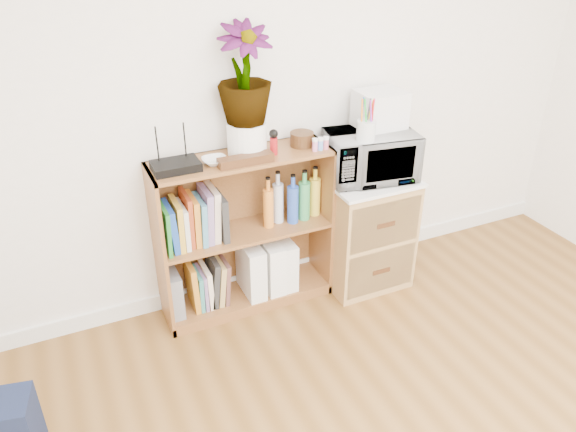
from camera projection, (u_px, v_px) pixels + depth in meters
skirting_board at (290, 268)px, 3.64m from camera, size 4.00×0.02×0.10m
bookshelf at (245, 234)px, 3.20m from camera, size 1.00×0.30×0.95m
wicker_unit at (364, 231)px, 3.47m from camera, size 0.50×0.45×0.70m
microwave at (370, 156)px, 3.21m from camera, size 0.54×0.41×0.27m
pen_cup at (366, 131)px, 3.02m from camera, size 0.10×0.10×0.11m
small_appliance at (380, 109)px, 3.18m from camera, size 0.26×0.22×0.21m
router at (176, 166)px, 2.81m from camera, size 0.23×0.16×0.04m
white_bowl at (215, 161)px, 2.88m from camera, size 0.13×0.13×0.03m
plant_pot at (247, 138)px, 2.95m from camera, size 0.21×0.21×0.18m
potted_plant at (245, 74)px, 2.79m from camera, size 0.28×0.28×0.50m
trinket_box at (246, 160)px, 2.87m from camera, size 0.29×0.07×0.05m
kokeshi_doll at (274, 146)px, 2.97m from camera, size 0.04×0.04×0.09m
wooden_bowl at (302, 139)px, 3.08m from camera, size 0.13×0.13×0.08m
paint_jars at (320, 145)px, 3.03m from camera, size 0.11×0.04×0.05m
file_box at (172, 292)px, 3.17m from camera, size 0.08×0.21×0.27m
magazine_holder_left at (251, 269)px, 3.32m from camera, size 0.10×0.26×0.33m
magazine_holder_mid at (270, 264)px, 3.36m from camera, size 0.10×0.25×0.32m
magazine_holder_right at (283, 262)px, 3.39m from camera, size 0.10×0.25×0.31m
cookbooks at (194, 220)px, 3.01m from camera, size 0.34×0.20×0.30m
liquor_bottles at (292, 197)px, 3.22m from camera, size 0.37×0.07×0.31m
lower_books at (208, 283)px, 3.24m from camera, size 0.23×0.19×0.29m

